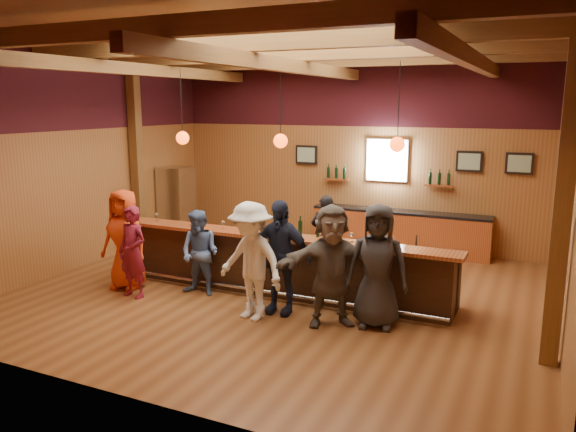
{
  "coord_description": "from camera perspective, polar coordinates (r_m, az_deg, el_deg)",
  "views": [
    {
      "loc": [
        4.14,
        -8.6,
        3.33
      ],
      "look_at": [
        0.0,
        0.3,
        1.35
      ],
      "focal_mm": 35.0,
      "sensor_mm": 36.0,
      "label": 1
    }
  ],
  "objects": [
    {
      "name": "back_bar_cabinet",
      "position": [
        12.98,
        11.24,
        -1.52
      ],
      "size": [
        4.0,
        0.52,
        0.95
      ],
      "color": "brown",
      "rests_on": "ground"
    },
    {
      "name": "customer_navy",
      "position": [
        8.95,
        -0.88,
        -4.18
      ],
      "size": [
        1.1,
        0.49,
        1.85
      ],
      "primitive_type": "imported",
      "rotation": [
        0.0,
        0.0,
        0.03
      ],
      "color": "#1A2035",
      "rests_on": "ground"
    },
    {
      "name": "glass_c",
      "position": [
        10.48,
        -9.54,
        -0.31
      ],
      "size": [
        0.07,
        0.07,
        0.17
      ],
      "color": "silver",
      "rests_on": "bar_counter"
    },
    {
      "name": "customer_brown",
      "position": [
        8.49,
        4.45,
        -5.04
      ],
      "size": [
        1.76,
        1.38,
        1.87
      ],
      "primitive_type": "imported",
      "rotation": [
        0.0,
        0.0,
        0.55
      ],
      "color": "#5C5249",
      "rests_on": "ground"
    },
    {
      "name": "customer_redvest",
      "position": [
        10.07,
        -15.51,
        -3.55
      ],
      "size": [
        0.62,
        0.45,
        1.61
      ],
      "primitive_type": "imported",
      "rotation": [
        0.0,
        0.0,
        -0.11
      ],
      "color": "maroon",
      "rests_on": "ground"
    },
    {
      "name": "framed_pictures",
      "position": [
        12.84,
        13.78,
        5.58
      ],
      "size": [
        5.35,
        0.05,
        0.45
      ],
      "color": "black",
      "rests_on": "room"
    },
    {
      "name": "glass_h",
      "position": [
        8.88,
        10.62,
        -2.51
      ],
      "size": [
        0.07,
        0.07,
        0.16
      ],
      "color": "silver",
      "rests_on": "bar_counter"
    },
    {
      "name": "glass_b",
      "position": [
        10.49,
        -9.81,
        -0.23
      ],
      "size": [
        0.08,
        0.08,
        0.19
      ],
      "color": "silver",
      "rests_on": "bar_counter"
    },
    {
      "name": "glass_e",
      "position": [
        9.87,
        -4.04,
        -0.94
      ],
      "size": [
        0.07,
        0.07,
        0.16
      ],
      "color": "silver",
      "rests_on": "bar_counter"
    },
    {
      "name": "glass_d",
      "position": [
        10.1,
        -6.6,
        -0.7
      ],
      "size": [
        0.07,
        0.07,
        0.16
      ],
      "color": "silver",
      "rests_on": "bar_counter"
    },
    {
      "name": "customer_dark",
      "position": [
        8.5,
        9.05,
        -5.05
      ],
      "size": [
        1.02,
        0.77,
        1.89
      ],
      "primitive_type": "imported",
      "rotation": [
        0.0,
        0.0,
        0.2
      ],
      "color": "#2A2A2D",
      "rests_on": "ground"
    },
    {
      "name": "stainless_fridge",
      "position": [
        14.11,
        -11.23,
        1.27
      ],
      "size": [
        0.7,
        0.7,
        1.8
      ],
      "primitive_type": "cube",
      "color": "silver",
      "rests_on": "ground"
    },
    {
      "name": "pendant_lights",
      "position": [
        9.56,
        -0.76,
        7.68
      ],
      "size": [
        4.24,
        0.24,
        1.37
      ],
      "color": "black",
      "rests_on": "room"
    },
    {
      "name": "room",
      "position": [
        9.6,
        -0.62,
        10.71
      ],
      "size": [
        9.04,
        9.0,
        4.52
      ],
      "color": "brown",
      "rests_on": "ground"
    },
    {
      "name": "bartender",
      "position": [
        10.89,
        3.85,
        -2.04
      ],
      "size": [
        0.66,
        0.5,
        1.61
      ],
      "primitive_type": "imported",
      "rotation": [
        0.0,
        0.0,
        3.36
      ],
      "color": "black",
      "rests_on": "ground"
    },
    {
      "name": "bar_counter",
      "position": [
        10.07,
        -0.27,
        -4.79
      ],
      "size": [
        6.3,
        1.07,
        1.11
      ],
      "color": "black",
      "rests_on": "ground"
    },
    {
      "name": "ice_bucket",
      "position": [
        9.63,
        -0.82,
        -1.11
      ],
      "size": [
        0.24,
        0.24,
        0.27
      ],
      "primitive_type": "cylinder",
      "color": "brown",
      "rests_on": "bar_counter"
    },
    {
      "name": "glass_g",
      "position": [
        9.17,
        6.48,
        -1.95
      ],
      "size": [
        0.07,
        0.07,
        0.16
      ],
      "color": "silver",
      "rests_on": "bar_counter"
    },
    {
      "name": "bottle_b",
      "position": [
        9.47,
        3.09,
        -1.36
      ],
      "size": [
        0.07,
        0.07,
        0.33
      ],
      "color": "black",
      "rests_on": "bar_counter"
    },
    {
      "name": "glass_a",
      "position": [
        10.98,
        -13.21,
        0.07
      ],
      "size": [
        0.07,
        0.07,
        0.17
      ],
      "color": "silver",
      "rests_on": "bar_counter"
    },
    {
      "name": "window",
      "position": [
        13.05,
        10.03,
        5.6
      ],
      "size": [
        0.95,
        0.09,
        0.95
      ],
      "color": "silver",
      "rests_on": "room"
    },
    {
      "name": "customer_white",
      "position": [
        8.71,
        -3.78,
        -4.61
      ],
      "size": [
        1.33,
        0.96,
        1.86
      ],
      "primitive_type": "imported",
      "rotation": [
        0.0,
        0.0,
        -0.24
      ],
      "color": "white",
      "rests_on": "ground"
    },
    {
      "name": "customer_denim",
      "position": [
        9.94,
        -8.93,
        -3.73
      ],
      "size": [
        0.74,
        0.58,
        1.51
      ],
      "primitive_type": "imported",
      "rotation": [
        0.0,
        0.0,
        -0.01
      ],
      "color": "#4F6B9E",
      "rests_on": "ground"
    },
    {
      "name": "bottle_a",
      "position": [
        9.58,
        1.25,
        -1.19
      ],
      "size": [
        0.07,
        0.07,
        0.33
      ],
      "color": "black",
      "rests_on": "bar_counter"
    },
    {
      "name": "wine_shelves",
      "position": [
        13.03,
        9.89,
        3.7
      ],
      "size": [
        3.0,
        0.18,
        0.3
      ],
      "color": "brown",
      "rests_on": "room"
    },
    {
      "name": "glass_f",
      "position": [
        9.26,
        3.23,
        -1.7
      ],
      "size": [
        0.08,
        0.08,
        0.17
      ],
      "color": "silver",
      "rests_on": "bar_counter"
    },
    {
      "name": "customer_orange",
      "position": [
        10.56,
        -16.25,
        -2.29
      ],
      "size": [
        0.94,
        0.66,
        1.83
      ],
      "primitive_type": "imported",
      "rotation": [
        0.0,
        0.0,
        0.09
      ],
      "color": "red",
      "rests_on": "ground"
    }
  ]
}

